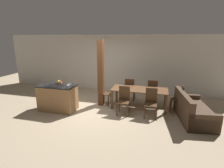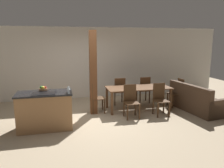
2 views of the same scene
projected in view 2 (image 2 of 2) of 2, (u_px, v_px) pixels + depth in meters
name	position (u px, v px, depth m)	size (l,w,h in m)	color
ground_plane	(93.00, 119.00, 6.25)	(16.00, 16.00, 0.00)	tan
wall_back	(83.00, 63.00, 8.38)	(11.20, 0.08, 2.70)	silver
kitchen_island	(45.00, 111.00, 5.48)	(1.35, 0.72, 0.95)	#9E7047
fruit_bowl	(43.00, 89.00, 5.58)	(0.21, 0.21, 0.11)	#99704C
wine_glass_near	(69.00, 89.00, 5.23)	(0.08, 0.08, 0.16)	silver
wine_glass_middle	(69.00, 88.00, 5.32)	(0.08, 0.08, 0.16)	silver
wine_glass_far	(68.00, 87.00, 5.41)	(0.08, 0.08, 0.16)	silver
dining_table	(138.00, 90.00, 7.01)	(2.04, 0.88, 0.73)	brown
dining_chair_near_left	(131.00, 101.00, 6.30)	(0.40, 0.40, 0.95)	#472D19
dining_chair_near_right	(160.00, 99.00, 6.51)	(0.40, 0.40, 0.95)	#472D19
dining_chair_far_left	(119.00, 91.00, 7.56)	(0.40, 0.40, 0.95)	#472D19
dining_chair_far_right	(144.00, 89.00, 7.77)	(0.40, 0.40, 0.95)	#472D19
dining_chair_head_end	(95.00, 97.00, 6.72)	(0.40, 0.40, 0.95)	#472D19
dining_chair_foot_end	(177.00, 92.00, 7.35)	(0.40, 0.40, 0.95)	#472D19
couch	(196.00, 102.00, 6.94)	(1.12, 1.92, 0.87)	#473323
timber_post	(93.00, 73.00, 6.48)	(0.21, 0.21, 2.50)	brown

